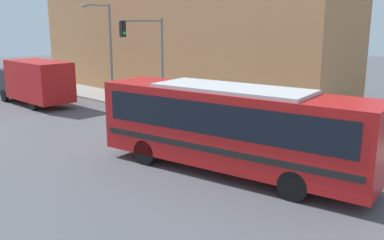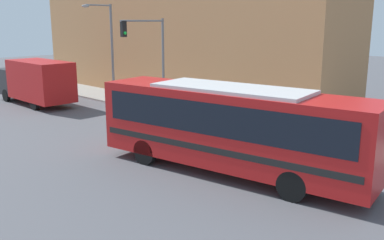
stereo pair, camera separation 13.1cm
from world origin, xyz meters
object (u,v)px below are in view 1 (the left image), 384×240
(delivery_truck, at_px, (34,81))
(traffic_light_pole, at_px, (149,50))
(street_lamp, at_px, (107,44))
(parking_meter, at_px, (191,104))
(fire_hydrant, at_px, (234,119))
(city_bus, at_px, (231,124))
(pedestrian_near_corner, at_px, (218,104))

(delivery_truck, distance_m, traffic_light_pole, 9.42)
(street_lamp, bearing_deg, parking_meter, -89.55)
(delivery_truck, height_order, fire_hydrant, delivery_truck)
(city_bus, relative_size, parking_meter, 9.10)
(parking_meter, bearing_deg, delivery_truck, 111.02)
(fire_hydrant, relative_size, parking_meter, 0.63)
(city_bus, distance_m, delivery_truck, 18.76)
(traffic_light_pole, bearing_deg, pedestrian_near_corner, -65.80)
(street_lamp, bearing_deg, city_bus, -109.62)
(fire_hydrant, relative_size, pedestrian_near_corner, 0.44)
(traffic_light_pole, relative_size, street_lamp, 0.85)
(traffic_light_pole, bearing_deg, fire_hydrant, -81.23)
(fire_hydrant, height_order, traffic_light_pole, traffic_light_pole)
(delivery_truck, bearing_deg, traffic_light_pole, -68.31)
(parking_meter, relative_size, pedestrian_near_corner, 0.71)
(city_bus, height_order, pedestrian_near_corner, city_bus)
(delivery_truck, distance_m, street_lamp, 5.70)
(fire_hydrant, bearing_deg, street_lamp, 90.32)
(street_lamp, xyz_separation_m, pedestrian_near_corner, (0.96, -9.58, -3.16))
(street_lamp, height_order, pedestrian_near_corner, street_lamp)
(delivery_truck, distance_m, pedestrian_near_corner, 13.55)
(traffic_light_pole, bearing_deg, street_lamp, 81.29)
(fire_hydrant, distance_m, parking_meter, 3.29)
(city_bus, distance_m, parking_meter, 9.52)
(delivery_truck, height_order, pedestrian_near_corner, delivery_truck)
(fire_hydrant, distance_m, pedestrian_near_corner, 2.17)
(city_bus, bearing_deg, delivery_truck, 76.93)
(fire_hydrant, relative_size, street_lamp, 0.11)
(parking_meter, bearing_deg, city_bus, -126.99)
(city_bus, bearing_deg, traffic_light_pole, 56.21)
(traffic_light_pole, bearing_deg, city_bus, -115.02)
(city_bus, bearing_deg, street_lamp, 61.61)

